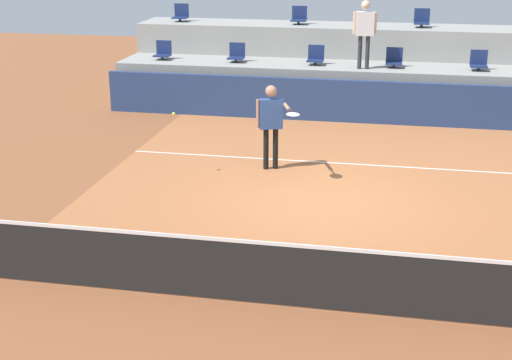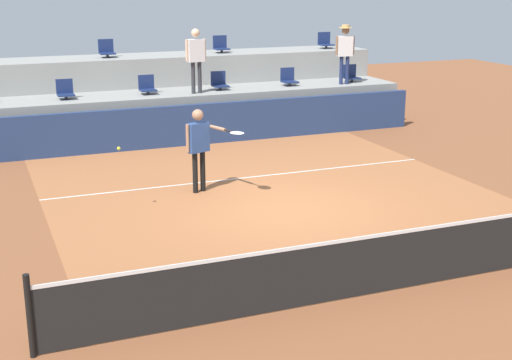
% 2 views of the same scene
% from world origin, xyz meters
% --- Properties ---
extents(ground_plane, '(40.00, 40.00, 0.00)m').
position_xyz_m(ground_plane, '(0.00, 0.00, 0.00)').
color(ground_plane, brown).
extents(court_inner_paint, '(9.00, 10.00, 0.01)m').
position_xyz_m(court_inner_paint, '(0.00, 1.00, 0.00)').
color(court_inner_paint, '#A36038').
rests_on(court_inner_paint, ground_plane).
extents(court_service_line, '(9.00, 0.06, 0.00)m').
position_xyz_m(court_service_line, '(0.00, 2.40, 0.01)').
color(court_service_line, silver).
rests_on(court_service_line, ground_plane).
extents(tennis_net, '(10.48, 0.08, 1.07)m').
position_xyz_m(tennis_net, '(0.00, -4.00, 0.50)').
color(tennis_net, black).
rests_on(tennis_net, ground_plane).
extents(sponsor_backboard, '(13.00, 0.16, 1.10)m').
position_xyz_m(sponsor_backboard, '(0.00, 6.00, 0.55)').
color(sponsor_backboard, navy).
rests_on(sponsor_backboard, ground_plane).
extents(seating_tier_lower, '(13.00, 1.80, 1.25)m').
position_xyz_m(seating_tier_lower, '(0.00, 7.30, 0.62)').
color(seating_tier_lower, gray).
rests_on(seating_tier_lower, ground_plane).
extents(seating_tier_upper, '(13.00, 1.80, 2.10)m').
position_xyz_m(seating_tier_upper, '(0.00, 9.10, 1.05)').
color(seating_tier_upper, gray).
rests_on(seating_tier_upper, ground_plane).
extents(stadium_chair_lower_left, '(0.44, 0.40, 0.52)m').
position_xyz_m(stadium_chair_lower_left, '(-3.24, 7.23, 1.46)').
color(stadium_chair_lower_left, '#2D2D33').
rests_on(stadium_chair_lower_left, seating_tier_lower).
extents(stadium_chair_lower_mid_left, '(0.44, 0.40, 0.52)m').
position_xyz_m(stadium_chair_lower_mid_left, '(-1.03, 7.23, 1.46)').
color(stadium_chair_lower_mid_left, '#2D2D33').
rests_on(stadium_chair_lower_mid_left, seating_tier_lower).
extents(stadium_chair_lower_mid_right, '(0.44, 0.40, 0.52)m').
position_xyz_m(stadium_chair_lower_mid_right, '(1.07, 7.23, 1.46)').
color(stadium_chair_lower_mid_right, '#2D2D33').
rests_on(stadium_chair_lower_mid_right, seating_tier_lower).
extents(stadium_chair_lower_right, '(0.44, 0.40, 0.52)m').
position_xyz_m(stadium_chair_lower_right, '(3.24, 7.23, 1.46)').
color(stadium_chair_lower_right, '#2D2D33').
rests_on(stadium_chair_lower_right, seating_tier_lower).
extents(stadium_chair_lower_far_right, '(0.44, 0.40, 0.52)m').
position_xyz_m(stadium_chair_lower_far_right, '(5.35, 7.23, 1.46)').
color(stadium_chair_lower_far_right, '#2D2D33').
rests_on(stadium_chair_lower_far_right, seating_tier_lower).
extents(stadium_chair_upper_left, '(0.44, 0.40, 0.52)m').
position_xyz_m(stadium_chair_upper_left, '(-1.76, 9.03, 2.31)').
color(stadium_chair_upper_left, '#2D2D33').
rests_on(stadium_chair_upper_left, seating_tier_upper).
extents(stadium_chair_upper_right, '(0.44, 0.40, 0.52)m').
position_xyz_m(stadium_chair_upper_right, '(1.75, 9.03, 2.31)').
color(stadium_chair_upper_right, '#2D2D33').
rests_on(stadium_chair_upper_right, seating_tier_upper).
extents(stadium_chair_upper_far_right, '(0.44, 0.40, 0.52)m').
position_xyz_m(stadium_chair_upper_far_right, '(5.36, 9.03, 2.31)').
color(stadium_chair_upper_far_right, '#2D2D33').
rests_on(stadium_chair_upper_far_right, seating_tier_upper).
extents(tennis_player, '(1.04, 1.14, 1.77)m').
position_xyz_m(tennis_player, '(-1.27, 1.74, 1.09)').
color(tennis_player, black).
rests_on(tennis_player, ground_plane).
extents(spectator_leaning_on_rail, '(0.61, 0.27, 1.77)m').
position_xyz_m(spectator_leaning_on_rail, '(0.27, 6.85, 2.32)').
color(spectator_leaning_on_rail, '#2D2D33').
rests_on(spectator_leaning_on_rail, seating_tier_lower).
extents(spectator_with_hat, '(0.60, 0.46, 1.76)m').
position_xyz_m(spectator_with_hat, '(4.90, 6.85, 2.33)').
color(spectator_with_hat, navy).
rests_on(spectator_with_hat, seating_tier_lower).
extents(tennis_ball, '(0.07, 0.07, 0.07)m').
position_xyz_m(tennis_ball, '(-3.10, 0.95, 1.29)').
color(tennis_ball, '#CCE033').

